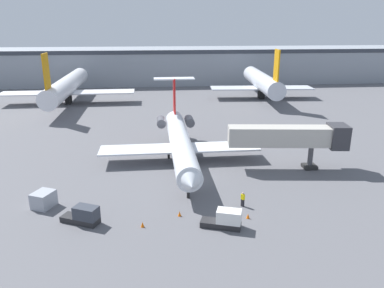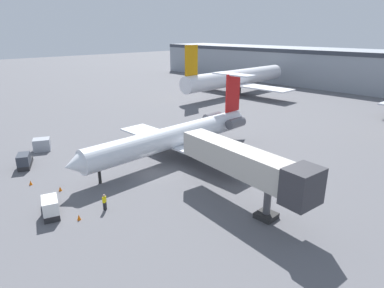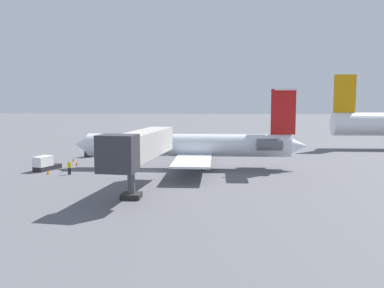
% 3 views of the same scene
% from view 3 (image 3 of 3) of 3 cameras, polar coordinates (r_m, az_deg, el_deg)
% --- Properties ---
extents(ground_plane, '(400.00, 400.00, 0.10)m').
position_cam_3_polar(ground_plane, '(56.63, -6.14, -3.46)').
color(ground_plane, '#5B5B60').
extents(regional_jet, '(23.20, 31.06, 10.53)m').
position_cam_3_polar(regional_jet, '(57.00, 0.27, -0.08)').
color(regional_jet, silver).
rests_on(regional_jet, ground_plane).
extents(jet_bridge, '(16.29, 4.67, 6.27)m').
position_cam_3_polar(jet_bridge, '(42.18, -7.13, -0.40)').
color(jet_bridge, '#B7B2A8').
rests_on(jet_bridge, ground_plane).
extents(ground_crew_marshaller, '(0.44, 0.48, 1.69)m').
position_cam_3_polar(ground_crew_marshaller, '(54.67, -16.01, -3.04)').
color(ground_crew_marshaller, black).
rests_on(ground_crew_marshaller, ground_plane).
extents(baggage_tug_lead, '(4.22, 2.96, 1.90)m').
position_cam_3_polar(baggage_tug_lead, '(71.10, -12.88, -0.90)').
color(baggage_tug_lead, '#262628').
rests_on(baggage_tug_lead, ground_plane).
extents(baggage_tug_trailing, '(4.24, 2.58, 1.90)m').
position_cam_3_polar(baggage_tug_trailing, '(58.73, -18.96, -2.54)').
color(baggage_tug_trailing, '#262628').
rests_on(baggage_tug_trailing, ground_plane).
extents(cargo_container_uld, '(2.72, 2.89, 1.77)m').
position_cam_3_polar(cargo_container_uld, '(74.83, -8.79, -0.44)').
color(cargo_container_uld, '#999EA8').
rests_on(cargo_container_uld, ground_plane).
extents(traffic_cone_near, '(0.36, 0.36, 0.55)m').
position_cam_3_polar(traffic_cone_near, '(61.86, -15.05, -2.52)').
color(traffic_cone_near, orange).
rests_on(traffic_cone_near, ground_plane).
extents(traffic_cone_mid, '(0.36, 0.36, 0.55)m').
position_cam_3_polar(traffic_cone_mid, '(66.03, -15.48, -1.99)').
color(traffic_cone_mid, orange).
rests_on(traffic_cone_mid, ground_plane).
extents(traffic_cone_far, '(0.36, 0.36, 0.55)m').
position_cam_3_polar(traffic_cone_far, '(55.79, -18.59, -3.55)').
color(traffic_cone_far, orange).
rests_on(traffic_cone_far, ground_plane).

